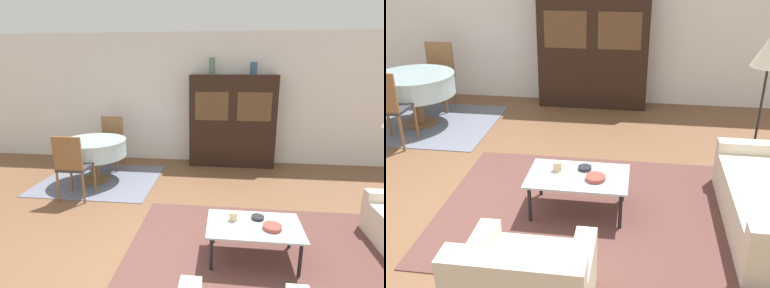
{
  "view_description": "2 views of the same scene",
  "coord_description": "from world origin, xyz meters",
  "views": [
    {
      "loc": [
        0.68,
        -2.72,
        2.05
      ],
      "look_at": [
        0.2,
        1.4,
        0.95
      ],
      "focal_mm": 28.0,
      "sensor_mm": 36.0,
      "label": 1
    },
    {
      "loc": [
        1.54,
        -3.65,
        2.53
      ],
      "look_at": [
        1.0,
        0.18,
        0.75
      ],
      "focal_mm": 42.0,
      "sensor_mm": 36.0,
      "label": 2
    }
  ],
  "objects": [
    {
      "name": "wall_back",
      "position": [
        0.0,
        3.63,
        1.35
      ],
      "size": [
        10.0,
        0.06,
        2.7
      ],
      "color": "white",
      "rests_on": "ground_plane"
    },
    {
      "name": "dining_rug",
      "position": [
        -1.58,
        2.2,
        0.01
      ],
      "size": [
        2.05,
        1.73,
        0.01
      ],
      "color": "slate",
      "rests_on": "ground_plane"
    },
    {
      "name": "ground_plane",
      "position": [
        0.0,
        0.0,
        0.0
      ],
      "size": [
        14.0,
        14.0,
        0.0
      ],
      "primitive_type": "plane",
      "color": "brown"
    },
    {
      "name": "area_rug",
      "position": [
        1.09,
        0.21,
        0.01
      ],
      "size": [
        2.98,
        2.29,
        0.01
      ],
      "color": "brown",
      "rests_on": "ground_plane"
    },
    {
      "name": "bowl",
      "position": [
        1.18,
        0.12,
        0.43
      ],
      "size": [
        0.2,
        0.2,
        0.04
      ],
      "color": "#9E4238",
      "rests_on": "coffee_table"
    },
    {
      "name": "dining_chair_near",
      "position": [
        -1.64,
        1.37,
        0.59
      ],
      "size": [
        0.44,
        0.44,
        1.03
      ],
      "color": "brown",
      "rests_on": "dining_rug"
    },
    {
      "name": "display_cabinet",
      "position": [
        0.8,
        3.38,
        0.93
      ],
      "size": [
        1.73,
        0.41,
        1.87
      ],
      "color": "black",
      "rests_on": "ground_plane"
    },
    {
      "name": "cup",
      "position": [
        0.79,
        0.25,
        0.46
      ],
      "size": [
        0.09,
        0.09,
        0.1
      ],
      "color": "tan",
      "rests_on": "coffee_table"
    },
    {
      "name": "dining_table",
      "position": [
        -1.64,
        2.16,
        0.61
      ],
      "size": [
        1.12,
        1.12,
        0.76
      ],
      "color": "brown",
      "rests_on": "dining_rug"
    },
    {
      "name": "dining_chair_far",
      "position": [
        -1.64,
        2.94,
        0.59
      ],
      "size": [
        0.44,
        0.44,
        1.03
      ],
      "rotation": [
        0.0,
        0.0,
        3.14
      ],
      "color": "brown",
      "rests_on": "dining_rug"
    },
    {
      "name": "floor_lamp",
      "position": [
        2.95,
        1.45,
        1.37
      ],
      "size": [
        0.39,
        0.39,
        1.61
      ],
      "color": "black",
      "rests_on": "ground_plane"
    },
    {
      "name": "coffee_table",
      "position": [
        1.0,
        0.18,
        0.37
      ],
      "size": [
        0.99,
        0.61,
        0.4
      ],
      "color": "black",
      "rests_on": "area_rug"
    },
    {
      "name": "bowl_small",
      "position": [
        1.05,
        0.31,
        0.43
      ],
      "size": [
        0.14,
        0.14,
        0.03
      ],
      "color": "#232328",
      "rests_on": "coffee_table"
    }
  ]
}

